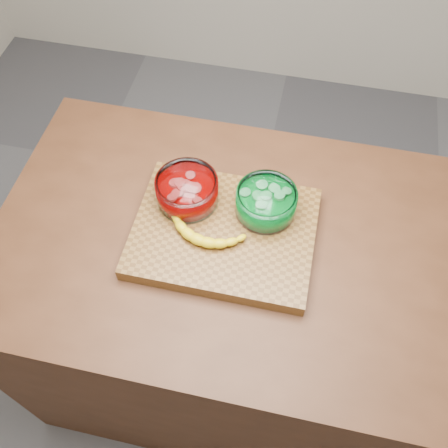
# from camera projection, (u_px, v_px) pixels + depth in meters

# --- Properties ---
(ground) EXTENTS (3.50, 3.50, 0.00)m
(ground) POSITION_uv_depth(u_px,v_px,m) (224.00, 355.00, 2.02)
(ground) COLOR #56565A
(ground) RESTS_ON ground
(counter) EXTENTS (1.20, 0.80, 0.90)m
(counter) POSITION_uv_depth(u_px,v_px,m) (224.00, 310.00, 1.65)
(counter) COLOR #472715
(counter) RESTS_ON ground
(cutting_board) EXTENTS (0.45, 0.35, 0.04)m
(cutting_board) POSITION_uv_depth(u_px,v_px,m) (224.00, 233.00, 1.26)
(cutting_board) COLOR brown
(cutting_board) RESTS_ON counter
(bowl_red) EXTENTS (0.16, 0.16, 0.07)m
(bowl_red) POSITION_uv_depth(u_px,v_px,m) (187.00, 191.00, 1.26)
(bowl_red) COLOR white
(bowl_red) RESTS_ON cutting_board
(bowl_green) EXTENTS (0.15, 0.15, 0.07)m
(bowl_green) POSITION_uv_depth(u_px,v_px,m) (266.00, 202.00, 1.24)
(bowl_green) COLOR white
(bowl_green) RESTS_ON cutting_board
(banana) EXTENTS (0.23, 0.13, 0.03)m
(banana) POSITION_uv_depth(u_px,v_px,m) (206.00, 229.00, 1.22)
(banana) COLOR gold
(banana) RESTS_ON cutting_board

